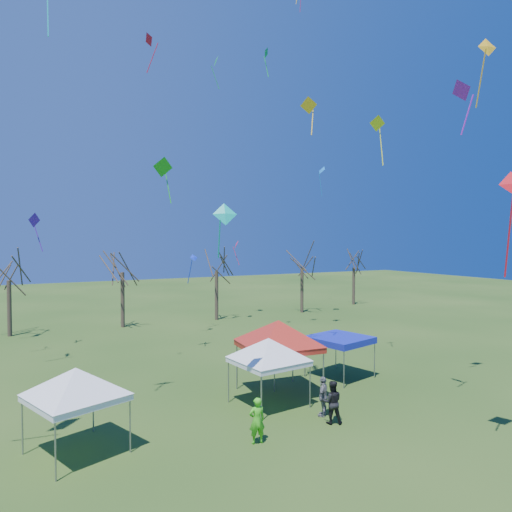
{
  "coord_description": "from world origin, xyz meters",
  "views": [
    {
      "loc": [
        -10.02,
        -14.69,
        7.34
      ],
      "look_at": [
        -0.82,
        3.0,
        6.64
      ],
      "focal_mm": 32.0,
      "sensor_mm": 36.0,
      "label": 1
    }
  ],
  "objects_px": {
    "tent_red": "(279,325)",
    "person_grey": "(323,396)",
    "tent_white_west": "(76,374)",
    "person_dark": "(332,402)",
    "tent_white_mid": "(269,343)",
    "tree_1": "(8,260)",
    "person_green": "(257,420)",
    "tent_blue": "(340,340)",
    "tree_3": "(216,254)",
    "tree_4": "(302,253)",
    "tree_5": "(354,254)",
    "tree_2": "(122,253)"
  },
  "relations": [
    {
      "from": "tree_4",
      "to": "tent_white_mid",
      "type": "distance_m",
      "value": 26.54
    },
    {
      "from": "tree_5",
      "to": "tent_blue",
      "type": "distance_m",
      "value": 28.63
    },
    {
      "from": "person_dark",
      "to": "tent_white_mid",
      "type": "bearing_deg",
      "value": -38.65
    },
    {
      "from": "tree_1",
      "to": "tree_3",
      "type": "xyz_separation_m",
      "value": [
        16.8,
        -0.6,
        0.29
      ]
    },
    {
      "from": "tree_3",
      "to": "person_dark",
      "type": "distance_m",
      "value": 25.23
    },
    {
      "from": "tent_white_mid",
      "to": "tree_4",
      "type": "bearing_deg",
      "value": 53.56
    },
    {
      "from": "tree_4",
      "to": "person_green",
      "type": "bearing_deg",
      "value": -126.29
    },
    {
      "from": "tree_4",
      "to": "tent_red",
      "type": "xyz_separation_m",
      "value": [
        -14.57,
        -20.23,
        -2.74
      ]
    },
    {
      "from": "tree_3",
      "to": "person_dark",
      "type": "bearing_deg",
      "value": -101.8
    },
    {
      "from": "tree_1",
      "to": "tent_white_west",
      "type": "relative_size",
      "value": 2.06
    },
    {
      "from": "tent_blue",
      "to": "person_grey",
      "type": "height_order",
      "value": "tent_blue"
    },
    {
      "from": "person_green",
      "to": "person_grey",
      "type": "bearing_deg",
      "value": -158.95
    },
    {
      "from": "tree_4",
      "to": "person_dark",
      "type": "distance_m",
      "value": 28.56
    },
    {
      "from": "tent_red",
      "to": "person_grey",
      "type": "xyz_separation_m",
      "value": [
        0.35,
        -3.1,
        -2.49
      ]
    },
    {
      "from": "tent_white_west",
      "to": "tent_white_mid",
      "type": "bearing_deg",
      "value": 6.97
    },
    {
      "from": "tent_white_west",
      "to": "tent_white_mid",
      "type": "xyz_separation_m",
      "value": [
        8.09,
        0.99,
        0.02
      ]
    },
    {
      "from": "tent_white_mid",
      "to": "person_grey",
      "type": "relative_size",
      "value": 2.35
    },
    {
      "from": "person_grey",
      "to": "person_dark",
      "type": "height_order",
      "value": "person_dark"
    },
    {
      "from": "person_green",
      "to": "tree_4",
      "type": "bearing_deg",
      "value": -120.58
    },
    {
      "from": "tree_1",
      "to": "tree_4",
      "type": "relative_size",
      "value": 0.96
    },
    {
      "from": "tent_white_mid",
      "to": "tent_red",
      "type": "xyz_separation_m",
      "value": [
        1.07,
        0.96,
        0.52
      ]
    },
    {
      "from": "person_dark",
      "to": "person_green",
      "type": "height_order",
      "value": "person_dark"
    },
    {
      "from": "tent_white_mid",
      "to": "tent_blue",
      "type": "xyz_separation_m",
      "value": [
        5.36,
        1.84,
        -0.78
      ]
    },
    {
      "from": "tree_1",
      "to": "tent_red",
      "type": "relative_size",
      "value": 1.62
    },
    {
      "from": "person_dark",
      "to": "tent_blue",
      "type": "bearing_deg",
      "value": -102.66
    },
    {
      "from": "tree_2",
      "to": "tree_3",
      "type": "xyz_separation_m",
      "value": [
        8.4,
        -0.33,
        -0.21
      ]
    },
    {
      "from": "tree_2",
      "to": "person_green",
      "type": "height_order",
      "value": "tree_2"
    },
    {
      "from": "tent_blue",
      "to": "person_dark",
      "type": "bearing_deg",
      "value": -130.61
    },
    {
      "from": "tent_blue",
      "to": "tree_4",
      "type": "bearing_deg",
      "value": 62.02
    },
    {
      "from": "tent_blue",
      "to": "person_grey",
      "type": "bearing_deg",
      "value": -134.72
    },
    {
      "from": "tree_5",
      "to": "tent_red",
      "type": "xyz_separation_m",
      "value": [
        -22.94,
        -22.29,
        -2.41
      ]
    },
    {
      "from": "tent_white_west",
      "to": "person_dark",
      "type": "distance_m",
      "value": 9.75
    },
    {
      "from": "tent_white_west",
      "to": "tree_1",
      "type": "bearing_deg",
      "value": 95.98
    },
    {
      "from": "tree_4",
      "to": "tent_blue",
      "type": "bearing_deg",
      "value": -117.98
    },
    {
      "from": "tent_red",
      "to": "person_dark",
      "type": "distance_m",
      "value": 4.61
    },
    {
      "from": "tent_blue",
      "to": "person_green",
      "type": "bearing_deg",
      "value": -146.71
    },
    {
      "from": "tree_1",
      "to": "person_grey",
      "type": "distance_m",
      "value": 27.22
    },
    {
      "from": "tree_1",
      "to": "tree_5",
      "type": "relative_size",
      "value": 1.01
    },
    {
      "from": "tree_1",
      "to": "tent_white_west",
      "type": "bearing_deg",
      "value": -84.02
    },
    {
      "from": "tree_4",
      "to": "person_green",
      "type": "xyz_separation_m",
      "value": [
        -17.87,
        -24.33,
        -5.22
      ]
    },
    {
      "from": "tree_2",
      "to": "tree_3",
      "type": "relative_size",
      "value": 1.03
    },
    {
      "from": "person_dark",
      "to": "tree_1",
      "type": "bearing_deg",
      "value": -36.68
    },
    {
      "from": "tent_white_west",
      "to": "tree_5",
      "type": "bearing_deg",
      "value": 37.06
    },
    {
      "from": "tree_1",
      "to": "tent_white_west",
      "type": "height_order",
      "value": "tree_1"
    },
    {
      "from": "tree_4",
      "to": "tent_white_west",
      "type": "bearing_deg",
      "value": -136.94
    },
    {
      "from": "tree_2",
      "to": "tree_5",
      "type": "distance_m",
      "value": 26.15
    },
    {
      "from": "tree_1",
      "to": "tree_3",
      "type": "height_order",
      "value": "tree_3"
    },
    {
      "from": "person_green",
      "to": "tent_blue",
      "type": "bearing_deg",
      "value": -141.0
    },
    {
      "from": "tent_white_west",
      "to": "tent_red",
      "type": "relative_size",
      "value": 0.79
    },
    {
      "from": "tree_1",
      "to": "person_green",
      "type": "bearing_deg",
      "value": -71.72
    }
  ]
}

